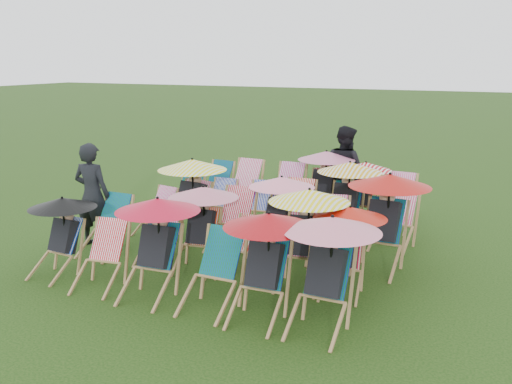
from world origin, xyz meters
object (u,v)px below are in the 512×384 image
at_px(person_left, 92,195).
at_px(deckchair_5, 324,272).
at_px(deckchair_0, 58,235).
at_px(deckchair_29, 395,202).
at_px(person_rear, 345,170).

bearing_deg(person_left, deckchair_5, 158.01).
xyz_separation_m(deckchair_5, person_left, (-4.53, 1.34, 0.17)).
distance_m(deckchair_0, deckchair_5, 4.06).
distance_m(deckchair_29, person_left, 5.48).
distance_m(deckchair_5, person_left, 4.73).
relative_size(deckchair_5, person_left, 0.77).
bearing_deg(person_left, deckchair_29, -149.88).
bearing_deg(deckchair_0, deckchair_29, 52.37).
relative_size(deckchair_0, deckchair_29, 1.16).
distance_m(deckchair_29, person_rear, 1.36).
distance_m(deckchair_0, deckchair_29, 6.00).
xyz_separation_m(person_left, person_rear, (3.28, 3.76, 0.02)).
distance_m(deckchair_5, deckchair_29, 4.53).
height_order(deckchair_5, person_left, person_left).
bearing_deg(person_left, deckchair_0, 104.22).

